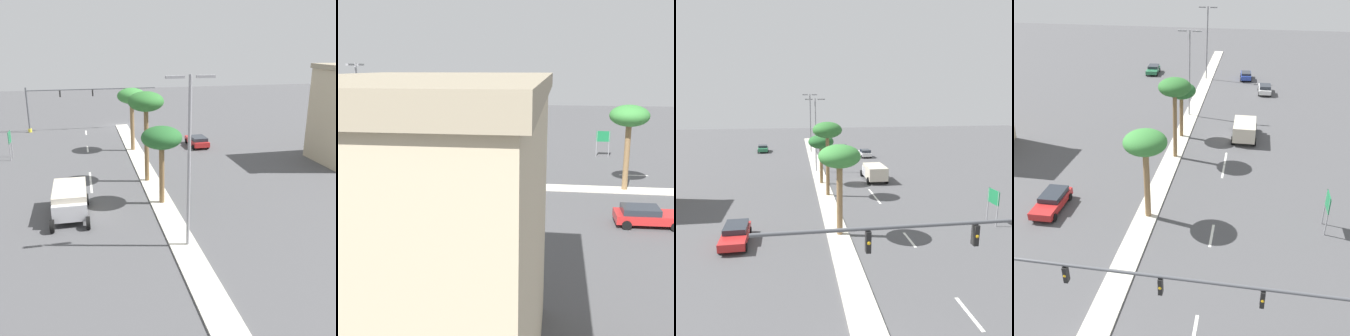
{
  "view_description": "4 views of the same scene",
  "coord_description": "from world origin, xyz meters",
  "views": [
    {
      "loc": [
        5.83,
        60.3,
        12.64
      ],
      "look_at": [
        -0.55,
        31.34,
        2.95
      ],
      "focal_mm": 41.9,
      "sensor_mm": 36.0,
      "label": 1
    },
    {
      "loc": [
        -35.05,
        20.77,
        10.55
      ],
      "look_at": [
        -2.73,
        24.96,
        2.41
      ],
      "focal_mm": 43.64,
      "sensor_mm": 36.0,
      "label": 2
    },
    {
      "loc": [
        -3.16,
        -10.13,
        11.03
      ],
      "look_at": [
        2.72,
        30.06,
        2.29
      ],
      "focal_mm": 35.41,
      "sensor_mm": 36.0,
      "label": 3
    },
    {
      "loc": [
        7.54,
        -11.77,
        18.81
      ],
      "look_at": [
        1.92,
        20.64,
        1.6
      ],
      "focal_mm": 43.75,
      "sensor_mm": 36.0,
      "label": 4
    }
  ],
  "objects": [
    {
      "name": "ground_plane",
      "position": [
        0.0,
        30.64,
        0.0
      ],
      "size": [
        160.0,
        160.0,
        0.0
      ],
      "primitive_type": "plane",
      "color": "#4C4C4F"
    },
    {
      "name": "median_curb",
      "position": [
        0.0,
        39.4,
        0.06
      ],
      "size": [
        1.8,
        78.79,
        0.12
      ],
      "primitive_type": "cube",
      "color": "beige",
      "rests_on": "ground"
    },
    {
      "name": "lane_stripe_trailing",
      "position": [
        5.49,
        13.2,
        0.01
      ],
      "size": [
        0.2,
        2.8,
        0.01
      ],
      "primitive_type": "cube",
      "color": "silver",
      "rests_on": "ground"
    },
    {
      "name": "lane_stripe_front",
      "position": [
        5.49,
        23.65,
        0.01
      ],
      "size": [
        0.2,
        2.8,
        0.01
      ],
      "primitive_type": "cube",
      "color": "silver",
      "rests_on": "ground"
    },
    {
      "name": "lane_stripe_leading",
      "position": [
        5.49,
        26.54,
        0.01
      ],
      "size": [
        0.2,
        2.8,
        0.01
      ],
      "primitive_type": "cube",
      "color": "silver",
      "rests_on": "ground"
    },
    {
      "name": "directional_road_sign",
      "position": [
        13.85,
        15.48,
        2.22
      ],
      "size": [
        0.1,
        1.6,
        3.11
      ],
      "color": "gray",
      "rests_on": "ground"
    },
    {
      "name": "commercial_building",
      "position": [
        -24.61,
        24.51,
        5.17
      ],
      "size": [
        12.03,
        6.91,
        10.31
      ],
      "color": "tan",
      "rests_on": "ground"
    },
    {
      "name": "palm_tree_outboard",
      "position": [
        0.15,
        14.9,
        6.32
      ],
      "size": [
        3.32,
        3.32,
        7.33
      ],
      "color": "olive",
      "rests_on": "median_curb"
    },
    {
      "name": "palm_tree_trailing",
      "position": [
        0.28,
        25.98,
        7.26
      ],
      "size": [
        3.22,
        3.22,
        8.26
      ],
      "color": "brown",
      "rests_on": "median_curb"
    },
    {
      "name": "palm_tree_right",
      "position": [
        -0.02,
        31.44,
        5.36
      ],
      "size": [
        3.21,
        3.21,
        6.25
      ],
      "color": "brown",
      "rests_on": "median_curb"
    },
    {
      "name": "street_lamp_rear",
      "position": [
        -0.25,
        38.59,
        6.34
      ],
      "size": [
        2.9,
        0.24,
        10.72
      ],
      "color": "gray",
      "rests_on": "median_curb"
    },
    {
      "name": "sedan_red_front",
      "position": [
        -7.97,
        14.67,
        0.72
      ],
      "size": [
        2.12,
        4.54,
        1.32
      ],
      "color": "red",
      "rests_on": "ground"
    },
    {
      "name": "box_truck",
      "position": [
        7.16,
        32.23,
        1.2
      ],
      "size": [
        2.73,
        5.66,
        2.12
      ],
      "color": "silver",
      "rests_on": "ground"
    }
  ]
}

